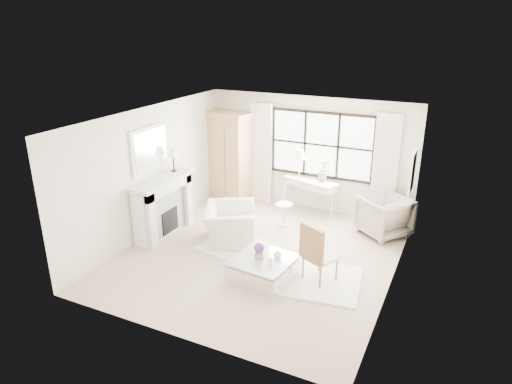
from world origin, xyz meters
TOP-DOWN VIEW (x-y plane):
  - floor at (0.00, 0.00)m, footprint 5.50×5.50m
  - ceiling at (0.00, 0.00)m, footprint 5.50×5.50m
  - wall_back at (0.00, 2.75)m, footprint 5.00×0.00m
  - wall_front at (0.00, -2.75)m, footprint 5.00×0.00m
  - wall_left at (-2.50, 0.00)m, footprint 0.00×5.50m
  - wall_right at (2.50, 0.00)m, footprint 0.00×5.50m
  - window_pane at (0.30, 2.73)m, footprint 2.40×0.02m
  - window_frame at (0.30, 2.72)m, footprint 2.50×0.04m
  - curtain_rod at (0.30, 2.67)m, footprint 3.30×0.04m
  - curtain_left at (-1.20, 2.65)m, footprint 0.55×0.10m
  - curtain_right at (1.80, 2.65)m, footprint 0.55×0.10m
  - fireplace at (-2.27, 0.00)m, footprint 0.58×1.66m
  - mirror_frame at (-2.47, 0.00)m, footprint 0.05×1.15m
  - mirror_glass at (-2.44, 0.00)m, footprint 0.02×1.00m
  - art_frame at (2.47, 1.70)m, footprint 0.04×0.62m
  - art_canvas at (2.45, 1.70)m, footprint 0.01×0.52m
  - mantel_lamp at (-2.26, 0.48)m, footprint 0.22×0.22m
  - armoire at (-1.95, 2.47)m, footprint 1.24×0.92m
  - console_table at (0.15, 2.51)m, footprint 1.38×0.83m
  - console_lamp at (-0.15, 2.52)m, footprint 0.28×0.28m
  - orchid_plant at (0.46, 2.51)m, footprint 0.36×0.33m
  - side_table at (-0.10, 1.51)m, footprint 0.40×0.40m
  - rug_left at (-0.49, 0.04)m, footprint 1.67×1.31m
  - rug_right at (1.18, -0.46)m, footprint 1.95×1.57m
  - club_armchair at (-0.81, 0.29)m, footprint 1.40×1.46m
  - wingback_chair at (1.98, 1.97)m, footprint 1.30×1.29m
  - french_chair at (1.33, -0.42)m, footprint 0.65×0.65m
  - coffee_table at (0.42, -0.74)m, footprint 1.10×1.10m
  - planter_box at (0.34, -0.74)m, footprint 0.19×0.19m
  - planter_flowers at (0.34, -0.74)m, footprint 0.18×0.18m
  - pillar_candle at (0.61, -0.88)m, footprint 0.08×0.08m
  - coffee_vase at (0.63, -0.59)m, footprint 0.18×0.18m

SIDE VIEW (x-z plane):
  - floor at x=0.00m, z-range 0.00..0.00m
  - rug_left at x=-0.49m, z-range 0.00..0.03m
  - rug_right at x=1.18m, z-range 0.00..0.03m
  - coffee_table at x=0.42m, z-range -0.01..0.37m
  - french_chair at x=1.33m, z-range -0.23..0.85m
  - side_table at x=-0.10m, z-range 0.08..0.58m
  - club_armchair at x=-0.81m, z-range 0.00..0.74m
  - console_table at x=0.15m, z-range 0.00..0.80m
  - wingback_chair at x=1.98m, z-range 0.00..0.85m
  - planter_box at x=0.34m, z-range 0.38..0.49m
  - pillar_candle at x=0.61m, z-range 0.38..0.50m
  - coffee_vase at x=0.63m, z-range 0.38..0.54m
  - planter_flowers at x=0.34m, z-range 0.49..0.66m
  - fireplace at x=-2.27m, z-range 0.02..1.28m
  - orchid_plant at x=0.46m, z-range 0.80..1.33m
  - armoire at x=-1.95m, z-range 0.02..2.26m
  - curtain_left at x=-1.20m, z-range 0.00..2.47m
  - curtain_right at x=1.80m, z-range 0.00..2.47m
  - wall_left at x=-2.50m, z-range -1.40..4.10m
  - wall_right at x=2.50m, z-range -1.40..4.10m
  - wall_back at x=0.00m, z-range -1.15..3.85m
  - wall_front at x=0.00m, z-range -1.15..3.85m
  - console_lamp at x=-0.15m, z-range 1.01..1.70m
  - art_frame at x=2.47m, z-range 1.14..1.96m
  - art_canvas at x=2.45m, z-range 1.19..1.91m
  - window_pane at x=0.30m, z-range 0.85..2.35m
  - window_frame at x=0.30m, z-range 0.85..2.35m
  - mantel_lamp at x=-2.26m, z-range 1.40..1.91m
  - mirror_frame at x=-2.47m, z-range 1.37..2.31m
  - mirror_glass at x=-2.44m, z-range 1.44..2.24m
  - curtain_rod at x=0.30m, z-range 2.45..2.49m
  - ceiling at x=0.00m, z-range 2.70..2.70m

